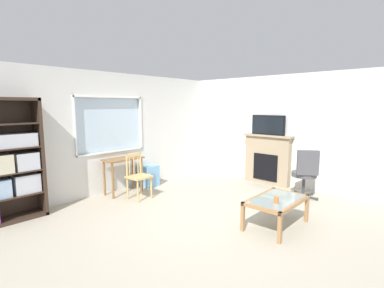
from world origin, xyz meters
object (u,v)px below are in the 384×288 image
object	(u,v)px
coffee_table	(276,202)
office_chair	(305,172)
bookshelf	(10,163)
wooden_chair	(138,176)
plastic_drawer_unit	(148,175)
tv	(268,125)
desk_under_window	(123,165)
fireplace	(267,159)
sippy_cup	(276,200)

from	to	relation	value
coffee_table	office_chair	bearing A→B (deg)	5.96
bookshelf	wooden_chair	distance (m)	2.17
office_chair	coffee_table	world-z (taller)	office_chair
plastic_drawer_unit	tv	world-z (taller)	tv
desk_under_window	fireplace	xyz separation A→B (m)	(2.72, -1.90, -0.02)
plastic_drawer_unit	wooden_chair	bearing A→B (deg)	-141.78
plastic_drawer_unit	office_chair	xyz separation A→B (m)	(1.49, -3.05, 0.31)
desk_under_window	office_chair	xyz separation A→B (m)	(2.20, -3.00, -0.05)
wooden_chair	office_chair	distance (m)	3.33
bookshelf	tv	world-z (taller)	bookshelf
wooden_chair	tv	distance (m)	3.19
desk_under_window	fireplace	world-z (taller)	fireplace
office_chair	sippy_cup	size ratio (longest dim) A/B	11.11
desk_under_window	coffee_table	bearing A→B (deg)	-79.35
bookshelf	fireplace	distance (m)	5.17
plastic_drawer_unit	bookshelf	bearing A→B (deg)	178.75
plastic_drawer_unit	tv	size ratio (longest dim) A/B	0.59
fireplace	sippy_cup	distance (m)	2.67
bookshelf	plastic_drawer_unit	xyz separation A→B (m)	(2.73, -0.06, -0.70)
desk_under_window	tv	xyz separation A→B (m)	(2.71, -1.90, 0.79)
desk_under_window	tv	size ratio (longest dim) A/B	1.01
wooden_chair	tv	xyz separation A→B (m)	(2.72, -1.39, 0.94)
bookshelf	desk_under_window	bearing A→B (deg)	-3.09
desk_under_window	coffee_table	world-z (taller)	desk_under_window
bookshelf	plastic_drawer_unit	world-z (taller)	bookshelf
bookshelf	coffee_table	xyz separation A→B (m)	(2.62, -3.27, -0.56)
tv	office_chair	world-z (taller)	tv
plastic_drawer_unit	tv	xyz separation A→B (m)	(2.00, -1.95, 1.16)
tv	plastic_drawer_unit	bearing A→B (deg)	135.71
office_chair	coffee_table	size ratio (longest dim) A/B	0.97
tv	sippy_cup	bearing A→B (deg)	-149.61
bookshelf	tv	size ratio (longest dim) A/B	2.43
bookshelf	tv	xyz separation A→B (m)	(4.74, -2.01, 0.46)
wooden_chair	sippy_cup	distance (m)	2.76
wooden_chair	office_chair	world-z (taller)	office_chair
coffee_table	sippy_cup	bearing A→B (deg)	-155.97
sippy_cup	bookshelf	bearing A→B (deg)	126.09
tv	coffee_table	world-z (taller)	tv
fireplace	sippy_cup	size ratio (longest dim) A/B	13.26
bookshelf	tv	distance (m)	5.16
bookshelf	desk_under_window	xyz separation A→B (m)	(2.03, -0.11, -0.34)
bookshelf	office_chair	distance (m)	5.26
bookshelf	office_chair	xyz separation A→B (m)	(4.23, -3.11, -0.39)
tv	sippy_cup	distance (m)	2.81
office_chair	sippy_cup	bearing A→B (deg)	-172.11
wooden_chair	fireplace	bearing A→B (deg)	-26.90
desk_under_window	wooden_chair	xyz separation A→B (m)	(-0.01, -0.51, -0.14)
plastic_drawer_unit	office_chair	bearing A→B (deg)	-63.88
desk_under_window	fireplace	distance (m)	3.32
fireplace	sippy_cup	xyz separation A→B (m)	(-2.31, -1.34, -0.10)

